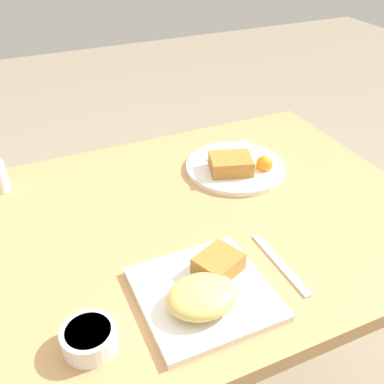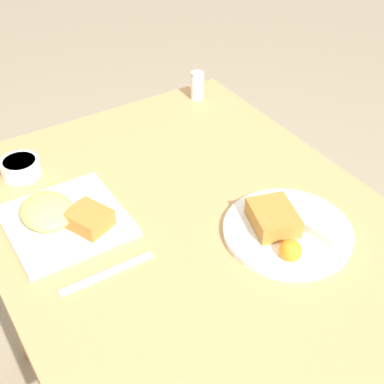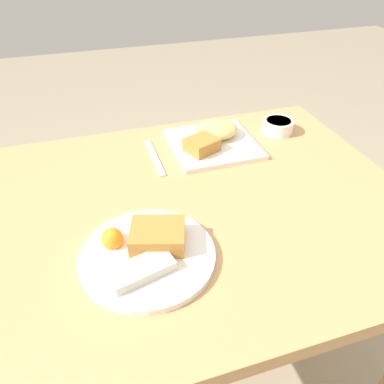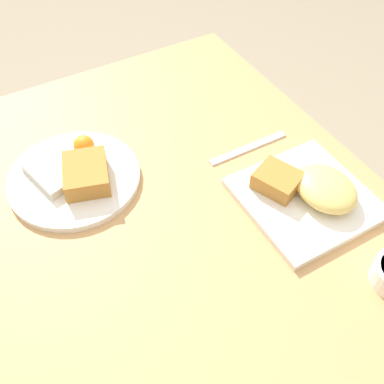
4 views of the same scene
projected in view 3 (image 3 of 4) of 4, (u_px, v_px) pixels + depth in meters
The scene contains 6 objects.
ground_plane at pixel (196, 369), 1.34m from camera, with size 8.00×8.00×0.00m, color gray.
dining_table at pixel (198, 231), 0.93m from camera, with size 1.00×0.80×0.77m.
plate_square_near at pixel (213, 139), 1.07m from camera, with size 0.23×0.23×0.06m.
plate_oval_far at pixel (148, 251), 0.72m from camera, with size 0.26×0.26×0.05m.
sauce_ramekin at pixel (278, 126), 1.13m from camera, with size 0.09×0.09×0.04m.
butter_knife at pixel (155, 157), 1.02m from camera, with size 0.02×0.19×0.00m.
Camera 3 is at (0.22, 0.65, 1.31)m, focal length 35.00 mm.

